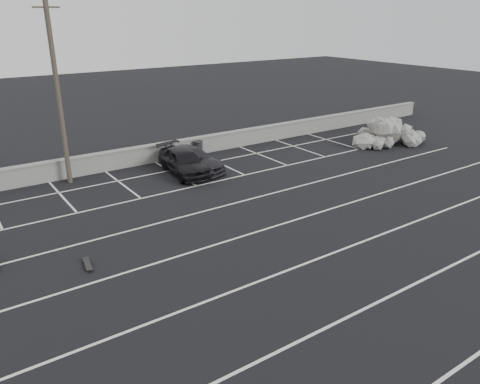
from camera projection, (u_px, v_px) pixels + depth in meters
ground at (300, 266)px, 16.22m from camera, size 120.00×120.00×0.00m
seawall at (138, 156)px, 26.77m from camera, size 50.00×0.45×1.06m
stall_lines at (228, 222)px, 19.56m from camera, size 36.00×20.05×0.01m
car_left at (184, 162)px, 25.17m from camera, size 2.10×4.30×1.41m
car_right at (191, 159)px, 25.79m from camera, size 2.66×4.67×1.28m
utility_pole at (58, 93)px, 22.54m from camera, size 1.21×0.24×9.04m
trash_bin at (198, 148)px, 28.49m from camera, size 0.64×0.64×0.92m
riprap_pile at (390, 136)px, 31.23m from camera, size 5.52×4.17×1.52m
skateboard at (88, 265)px, 16.14m from camera, size 0.33×0.83×0.10m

